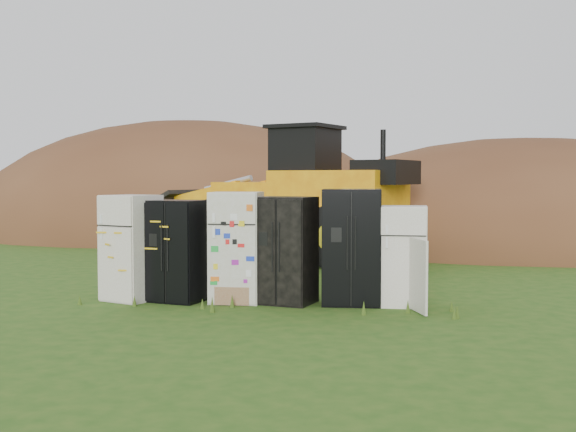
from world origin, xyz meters
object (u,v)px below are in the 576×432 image
(fridge_sticker, at_px, (236,247))
(fridge_open_door, at_px, (404,256))
(fridge_dark_mid, at_px, (286,250))
(wheel_loader, at_px, (276,193))
(fridge_black_right, at_px, (352,247))
(fridge_leftmost, at_px, (131,248))
(fridge_black_side, at_px, (177,251))

(fridge_sticker, distance_m, fridge_open_door, 2.87)
(fridge_dark_mid, bearing_deg, wheel_loader, 115.38)
(fridge_black_right, relative_size, wheel_loader, 0.27)
(fridge_leftmost, distance_m, fridge_dark_mid, 2.73)
(fridge_open_door, bearing_deg, fridge_dark_mid, -176.80)
(fridge_sticker, xyz_separation_m, wheel_loader, (-0.21, 6.78, 0.80))
(fridge_sticker, bearing_deg, fridge_leftmost, -178.22)
(fridge_leftmost, xyz_separation_m, fridge_black_right, (3.86, 0.05, 0.05))
(wheel_loader, bearing_deg, fridge_black_right, -48.23)
(fridge_black_side, relative_size, fridge_sticker, 0.92)
(fridge_sticker, height_order, wheel_loader, wheel_loader)
(fridge_leftmost, bearing_deg, fridge_black_right, 24.90)
(fridge_black_side, distance_m, fridge_open_door, 3.91)
(fridge_sticker, distance_m, wheel_loader, 6.83)
(fridge_black_side, bearing_deg, fridge_sticker, 18.32)
(fridge_sticker, bearing_deg, fridge_black_side, -176.85)
(fridge_leftmost, distance_m, wheel_loader, 7.07)
(fridge_sticker, relative_size, fridge_open_door, 1.14)
(fridge_dark_mid, height_order, fridge_open_door, fridge_dark_mid)
(fridge_sticker, bearing_deg, fridge_dark_mid, -2.76)
(fridge_sticker, distance_m, fridge_dark_mid, 0.87)
(fridge_dark_mid, relative_size, wheel_loader, 0.25)
(fridge_black_right, bearing_deg, fridge_open_door, -3.78)
(fridge_sticker, height_order, fridge_dark_mid, fridge_sticker)
(fridge_leftmost, xyz_separation_m, fridge_sticker, (1.87, 0.04, 0.03))
(fridge_leftmost, height_order, fridge_black_side, fridge_leftmost)
(fridge_sticker, bearing_deg, wheel_loader, 92.21)
(fridge_leftmost, height_order, wheel_loader, wheel_loader)
(fridge_sticker, relative_size, fridge_black_right, 0.97)
(fridge_sticker, height_order, fridge_open_door, fridge_sticker)
(fridge_black_right, height_order, wheel_loader, wheel_loader)
(fridge_dark_mid, bearing_deg, fridge_open_door, 16.58)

